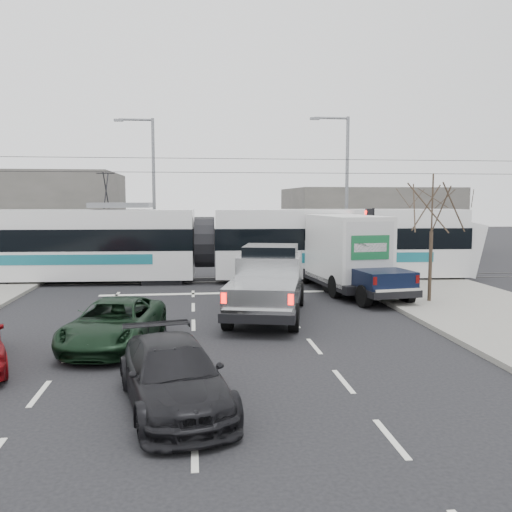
{
  "coord_description": "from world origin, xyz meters",
  "views": [
    {
      "loc": [
        -1.69,
        -17.7,
        4.15
      ],
      "look_at": [
        0.92,
        4.54,
        1.8
      ],
      "focal_mm": 38.0,
      "sensor_mm": 36.0,
      "label": 1
    }
  ],
  "objects": [
    {
      "name": "dark_car",
      "position": [
        -2.11,
        -7.09,
        0.66
      ],
      "size": [
        2.78,
        4.83,
        1.32
      ],
      "primitive_type": "imported",
      "rotation": [
        0.0,
        0.0,
        0.22
      ],
      "color": "black",
      "rests_on": "ground"
    },
    {
      "name": "building_left",
      "position": [
        -14.0,
        22.0,
        3.0
      ],
      "size": [
        14.0,
        10.0,
        6.0
      ],
      "primitive_type": "cube",
      "color": "slate",
      "rests_on": "ground"
    },
    {
      "name": "tram",
      "position": [
        -1.14,
        9.65,
        1.92
      ],
      "size": [
        26.65,
        3.98,
        5.42
      ],
      "rotation": [
        0.0,
        0.0,
        -0.05
      ],
      "color": "white",
      "rests_on": "ground"
    },
    {
      "name": "street_lamp_far",
      "position": [
        -4.19,
        16.0,
        5.11
      ],
      "size": [
        2.38,
        0.25,
        9.0
      ],
      "color": "slate",
      "rests_on": "ground"
    },
    {
      "name": "rails",
      "position": [
        0.0,
        10.0,
        0.01
      ],
      "size": [
        60.0,
        1.6,
        0.03
      ],
      "primitive_type": "cube",
      "color": "#33302D",
      "rests_on": "ground"
    },
    {
      "name": "traffic_signal",
      "position": [
        6.47,
        6.5,
        2.74
      ],
      "size": [
        0.44,
        0.44,
        3.6
      ],
      "color": "black",
      "rests_on": "ground"
    },
    {
      "name": "street_lamp_near",
      "position": [
        7.31,
        14.0,
        5.11
      ],
      "size": [
        2.38,
        0.25,
        9.0
      ],
      "color": "slate",
      "rests_on": "ground"
    },
    {
      "name": "bare_tree",
      "position": [
        7.6,
        2.5,
        3.79
      ],
      "size": [
        2.4,
        2.4,
        5.0
      ],
      "color": "#47382B",
      "rests_on": "ground"
    },
    {
      "name": "box_truck",
      "position": [
        5.07,
        6.21,
        1.7
      ],
      "size": [
        3.12,
        7.09,
        3.44
      ],
      "rotation": [
        0.0,
        0.0,
        0.11
      ],
      "color": "black",
      "rests_on": "ground"
    },
    {
      "name": "silver_pickup",
      "position": [
        1.02,
        1.48,
        1.21
      ],
      "size": [
        3.78,
        7.04,
        2.43
      ],
      "rotation": [
        0.0,
        0.0,
        -0.24
      ],
      "color": "black",
      "rests_on": "ground"
    },
    {
      "name": "catenary",
      "position": [
        0.0,
        10.0,
        3.88
      ],
      "size": [
        60.0,
        0.2,
        7.0
      ],
      "color": "black",
      "rests_on": "ground"
    },
    {
      "name": "green_car",
      "position": [
        -3.93,
        -2.29,
        0.66
      ],
      "size": [
        2.86,
        4.99,
        1.31
      ],
      "primitive_type": "imported",
      "rotation": [
        0.0,
        0.0,
        -0.15
      ],
      "color": "black",
      "rests_on": "ground"
    },
    {
      "name": "navy_pickup",
      "position": [
        5.45,
        4.43,
        1.14
      ],
      "size": [
        2.79,
        5.73,
        2.31
      ],
      "rotation": [
        0.0,
        0.0,
        0.15
      ],
      "color": "black",
      "rests_on": "ground"
    },
    {
      "name": "building_right",
      "position": [
        12.0,
        24.0,
        2.5
      ],
      "size": [
        12.0,
        10.0,
        5.0
      ],
      "primitive_type": "cube",
      "color": "slate",
      "rests_on": "ground"
    },
    {
      "name": "ground",
      "position": [
        0.0,
        0.0,
        0.0
      ],
      "size": [
        120.0,
        120.0,
        0.0
      ],
      "primitive_type": "plane",
      "color": "black",
      "rests_on": "ground"
    },
    {
      "name": "sidewalk_right",
      "position": [
        9.0,
        0.0,
        0.07
      ],
      "size": [
        6.0,
        60.0,
        0.15
      ],
      "primitive_type": "cube",
      "color": "gray",
      "rests_on": "ground"
    }
  ]
}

